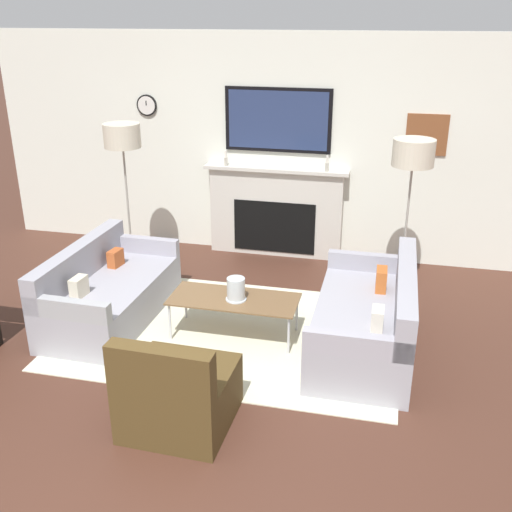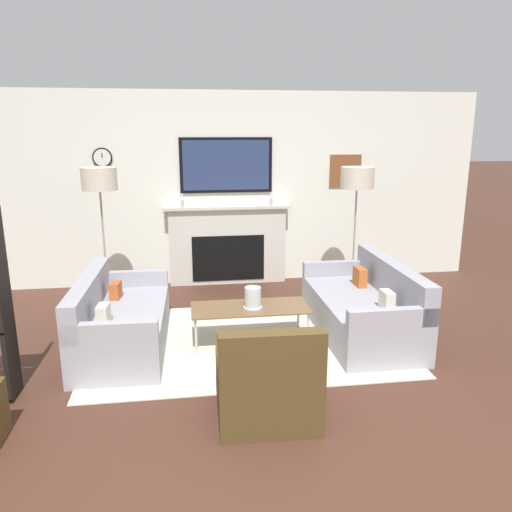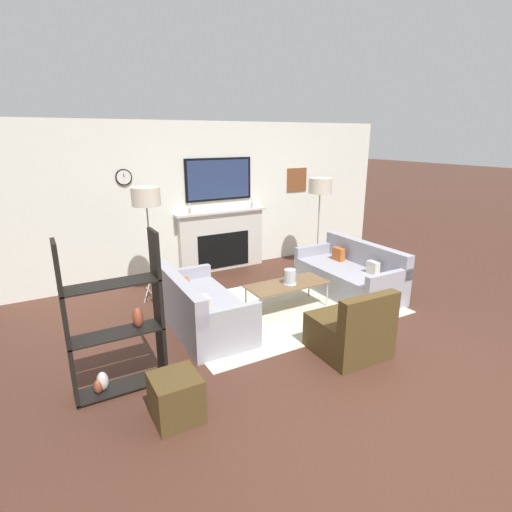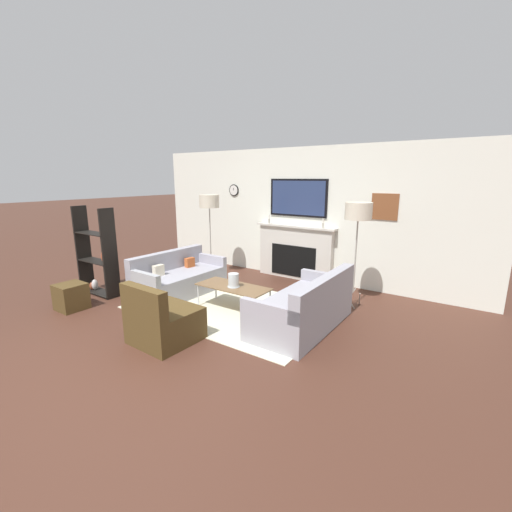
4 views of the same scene
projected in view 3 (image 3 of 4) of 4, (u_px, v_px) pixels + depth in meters
The scene contains 12 objects.
ground_plane at pixel (391, 380), 4.19m from camera, with size 60.00×60.00×0.00m, color #492A1E.
fireplace_wall at pixel (219, 205), 7.39m from camera, with size 7.34×0.28×2.70m.
area_rug at pixel (283, 308), 5.91m from camera, with size 3.19×2.16×0.01m.
couch_left at pixel (201, 309), 5.23m from camera, with size 0.86×1.70×0.76m.
couch_right at pixel (350, 276), 6.44m from camera, with size 0.86×1.78×0.80m.
armchair at pixel (351, 332), 4.62m from camera, with size 0.78×0.78×0.82m.
coffee_table at pixel (287, 285), 5.78m from camera, with size 1.21×0.52×0.40m.
hurricane_candle at pixel (290, 278), 5.74m from camera, with size 0.20×0.20×0.22m.
floor_lamp_left at pixel (146, 198), 5.72m from camera, with size 0.41×0.41×1.76m.
floor_lamp_right at pixel (320, 187), 7.22m from camera, with size 0.42×0.42×1.73m.
shelf_unit at pixel (115, 326), 3.84m from camera, with size 0.89×0.28×1.60m.
ottoman at pixel (176, 397), 3.56m from camera, with size 0.42×0.42×0.43m.
Camera 3 is at (-3.03, -2.45, 2.46)m, focal length 28.00 mm.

